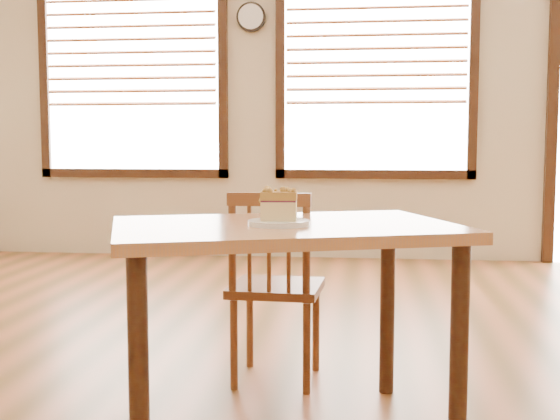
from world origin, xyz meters
name	(u,v)px	position (x,y,z in m)	size (l,w,h in m)	color
window_left	(132,58)	(-1.90, 3.97, 1.81)	(1.76, 0.10, 1.96)	white
window_right	(376,54)	(0.30, 3.97, 1.81)	(1.76, 0.10, 1.96)	white
wall_clock	(251,17)	(-0.80, 3.96, 2.15)	(0.26, 0.05, 0.26)	black
cafe_table_main	(284,253)	(-0.07, 0.08, 0.65)	(1.34, 1.11, 0.75)	#A76A40
cafe_chair_main	(275,285)	(-0.17, 0.61, 0.42)	(0.40, 0.40, 0.84)	brown
plate	(279,223)	(-0.09, 0.03, 0.76)	(0.21, 0.21, 0.02)	white
cake_slice	(279,204)	(-0.09, 0.03, 0.82)	(0.13, 0.10, 0.11)	#FAE08D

